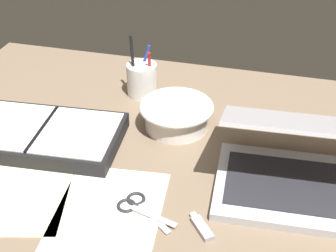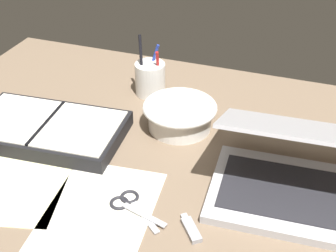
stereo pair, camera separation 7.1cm
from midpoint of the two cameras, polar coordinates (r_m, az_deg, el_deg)
name	(u,v)px [view 2 (the right image)]	position (r cm, az deg, el deg)	size (l,w,h in cm)	color
desk_top	(174,172)	(102.64, 2.75, -5.66)	(140.00, 100.00, 2.00)	#75604C
laptop	(301,173)	(97.53, 17.95, -5.56)	(36.14, 31.21, 17.42)	#B7B7BC
bowl	(180,115)	(112.83, 3.24, 1.34)	(17.95, 17.95, 6.46)	silver
pen_cup	(150,78)	(126.53, -0.59, 5.81)	(8.11, 8.11, 16.79)	white
planner	(48,129)	(113.31, -12.76, -0.41)	(37.25, 23.39, 4.06)	black
scissors	(129,204)	(93.21, -2.55, -9.52)	(12.93, 9.58, 0.80)	#B7B7BC
paper_sheet_front	(99,212)	(92.43, -6.22, -10.42)	(20.26, 27.89, 0.16)	silver
paper_sheet_beside_planner	(25,179)	(102.47, -15.18, -6.36)	(17.97, 27.06, 0.16)	#F4EFB2
usb_drive	(191,229)	(88.52, 5.15, -12.47)	(5.74, 6.63, 1.00)	#99999E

